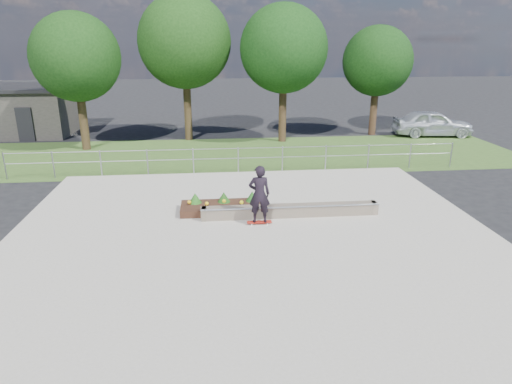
% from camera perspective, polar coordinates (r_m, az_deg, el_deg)
% --- Properties ---
extents(ground, '(120.00, 120.00, 0.00)m').
position_cam_1_polar(ground, '(13.62, -0.21, -6.42)').
color(ground, black).
rests_on(ground, ground).
extents(grass_verge, '(30.00, 8.00, 0.02)m').
position_cam_1_polar(grass_verge, '(24.02, -2.74, 4.71)').
color(grass_verge, '#314E1F').
rests_on(grass_verge, ground).
extents(concrete_slab, '(15.00, 15.00, 0.06)m').
position_cam_1_polar(concrete_slab, '(13.61, -0.21, -6.31)').
color(concrete_slab, '#9A9589').
rests_on(concrete_slab, ground).
extents(fence, '(20.06, 0.06, 1.20)m').
position_cam_1_polar(fence, '(20.44, -2.24, 4.44)').
color(fence, '#92959A').
rests_on(fence, ground).
extents(building, '(8.40, 5.40, 3.00)m').
position_cam_1_polar(building, '(33.16, -28.77, 8.97)').
color(building, '#312F2C').
rests_on(building, ground).
extents(tree_far_left, '(4.55, 4.55, 7.15)m').
position_cam_1_polar(tree_far_left, '(26.21, -21.60, 15.36)').
color(tree_far_left, '#2F2113').
rests_on(tree_far_left, ground).
extents(tree_mid_left, '(5.25, 5.25, 8.25)m').
position_cam_1_polar(tree_mid_left, '(27.32, -8.92, 18.05)').
color(tree_mid_left, black).
rests_on(tree_mid_left, ground).
extents(tree_mid_right, '(4.90, 4.90, 7.70)m').
position_cam_1_polar(tree_mid_right, '(26.63, 3.48, 17.41)').
color(tree_mid_right, black).
rests_on(tree_mid_right, ground).
extents(tree_far_right, '(4.20, 4.20, 6.60)m').
position_cam_1_polar(tree_far_right, '(29.62, 14.95, 15.50)').
color(tree_far_right, '#311E13').
rests_on(tree_far_right, ground).
extents(grind_ledge, '(6.00, 0.44, 0.43)m').
position_cam_1_polar(grind_ledge, '(15.43, 4.31, -2.33)').
color(grind_ledge, brown).
rests_on(grind_ledge, concrete_slab).
extents(planter_bed, '(3.00, 1.20, 0.61)m').
position_cam_1_polar(planter_bed, '(15.95, -4.00, -1.70)').
color(planter_bed, black).
rests_on(planter_bed, concrete_slab).
extents(skateboarder, '(0.80, 0.46, 1.97)m').
position_cam_1_polar(skateboarder, '(14.47, 0.42, -0.29)').
color(skateboarder, white).
rests_on(skateboarder, concrete_slab).
extents(parked_car, '(4.94, 2.44, 1.62)m').
position_cam_1_polar(parked_car, '(30.64, 21.20, 8.04)').
color(parked_car, silver).
rests_on(parked_car, ground).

